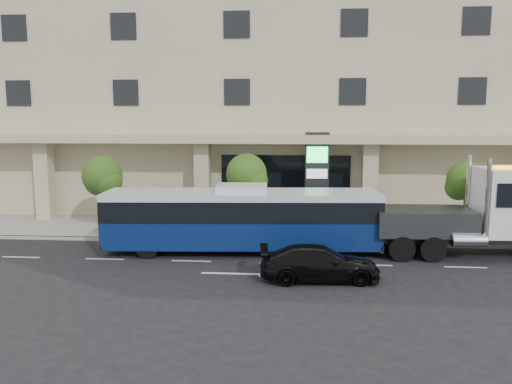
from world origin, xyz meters
The scene contains 11 objects.
ground centered at (0.00, 0.00, 0.00)m, with size 120.00×120.00×0.00m, color black.
sidewalk centered at (0.00, 5.00, 0.07)m, with size 120.00×6.00×0.15m, color gray.
curb centered at (0.00, 2.00, 0.07)m, with size 120.00×0.30×0.15m, color gray.
convention_center centered at (0.00, 15.42, 9.97)m, with size 60.00×17.60×20.00m.
tree_left centered at (-9.97, 3.59, 3.11)m, with size 2.27×2.20×4.22m.
tree_mid centered at (-1.97, 3.59, 3.26)m, with size 2.28×2.20×4.38m.
tree_right centered at (9.53, 3.59, 3.04)m, with size 2.10×2.00×4.04m.
city_bus centered at (-1.89, 0.23, 1.67)m, with size 13.09×3.60×3.28m.
tow_truck centered at (9.24, 0.45, 1.91)m, with size 10.21×2.80×4.65m.
black_sedan centered at (1.63, -3.72, 0.68)m, with size 1.92×4.72×1.37m, color black.
signage_pylon centered at (1.86, 5.93, 2.93)m, with size 1.38×0.54×5.46m.
Camera 1 is at (0.66, -22.96, 6.27)m, focal length 35.00 mm.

